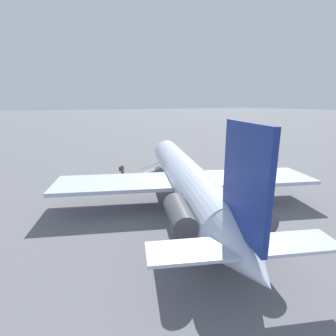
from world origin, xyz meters
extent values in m
plane|color=slate|center=(0.00, 0.00, 0.00)|extent=(600.00, 600.00, 0.00)
cylinder|color=silver|center=(0.00, 0.00, 2.24)|extent=(21.51, 10.06, 2.89)
cone|color=silver|center=(11.77, -4.20, 2.24)|extent=(3.95, 3.74, 2.84)
cone|color=silver|center=(-12.04, 4.30, 2.24)|extent=(4.50, 3.94, 2.84)
cube|color=navy|center=(-11.33, 4.05, 5.28)|extent=(3.89, 1.58, 4.63)
cube|color=silver|center=(-11.71, 4.18, 2.53)|extent=(4.36, 8.22, 0.14)
cube|color=silver|center=(1.00, 6.04, 2.03)|extent=(7.44, 10.18, 0.29)
cube|color=silver|center=(-3.05, -5.31, 2.03)|extent=(7.44, 10.18, 0.29)
cylinder|color=#4C4C51|center=(-7.62, 4.88, 2.46)|extent=(3.71, 2.40, 1.30)
cylinder|color=#4C4C51|center=(-8.99, 1.05, 2.46)|extent=(3.71, 2.40, 1.30)
cylinder|color=black|center=(6.67, -2.38, 0.36)|extent=(0.73, 0.41, 0.72)
cylinder|color=#4C4C51|center=(6.67, -2.38, 0.83)|extent=(0.13, 0.13, 0.22)
cylinder|color=black|center=(-1.62, 1.96, 0.36)|extent=(0.73, 0.41, 0.72)
cylinder|color=#4C4C51|center=(-1.62, 1.96, 0.83)|extent=(0.13, 0.13, 0.22)
cylinder|color=black|center=(-2.49, -0.49, 0.36)|extent=(0.73, 0.41, 0.72)
cylinder|color=#4C4C51|center=(-2.49, -0.49, 0.83)|extent=(0.13, 0.13, 0.22)
cube|color=#B2B2B7|center=(7.64, 1.94, 0.25)|extent=(1.64, 2.07, 0.50)
cube|color=#B2B2B7|center=(6.97, 0.06, 0.90)|extent=(1.60, 2.41, 0.92)
cube|color=#B2B2B7|center=(7.39, -0.09, 1.40)|extent=(0.80, 2.11, 0.86)
cube|color=#23232D|center=(8.29, 2.86, 0.42)|extent=(0.28, 0.33, 0.85)
cylinder|color=brown|center=(8.29, 2.86, 1.18)|extent=(0.36, 0.36, 0.65)
sphere|color=beige|center=(8.29, 2.86, 1.62)|extent=(0.24, 0.24, 0.24)
cube|color=navy|center=(8.38, 3.12, 1.21)|extent=(0.32, 0.26, 0.44)
cube|color=black|center=(6.79, 4.61, 0.01)|extent=(0.53, 0.53, 0.03)
cone|color=orange|center=(6.79, 4.61, 0.29)|extent=(0.41, 0.41, 0.58)
camera|label=1|loc=(-18.81, 11.50, 8.33)|focal=28.00mm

